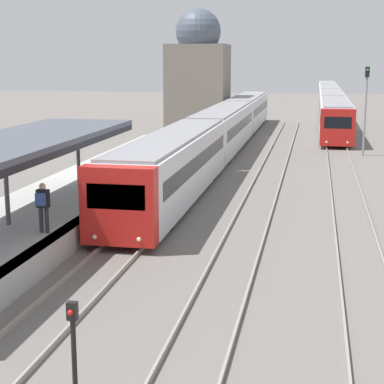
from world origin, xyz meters
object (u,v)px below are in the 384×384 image
at_px(person_on_platform, 43,204).
at_px(signal_mast_far, 366,101).
at_px(train_near, 223,128).
at_px(train_far, 330,101).
at_px(signal_post_near, 73,340).

bearing_deg(person_on_platform, signal_mast_far, 65.19).
distance_m(person_on_platform, signal_mast_far, 28.40).
height_order(train_near, train_far, train_near).
xyz_separation_m(train_far, signal_post_near, (-5.99, -66.74, -0.48)).
relative_size(person_on_platform, train_far, 0.03).
bearing_deg(signal_mast_far, train_near, 179.96).
xyz_separation_m(train_far, signal_mast_far, (1.67, -32.74, 1.99)).
height_order(person_on_platform, signal_post_near, person_on_platform).
bearing_deg(train_near, signal_post_near, -86.58).
xyz_separation_m(signal_post_near, signal_mast_far, (7.66, 34.00, 2.47)).
height_order(person_on_platform, train_near, train_near).
bearing_deg(train_near, person_on_platform, -94.89).
distance_m(signal_post_near, signal_mast_far, 34.94).
height_order(train_near, signal_post_near, train_near).
xyz_separation_m(person_on_platform, signal_post_near, (4.23, -8.27, -0.64)).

